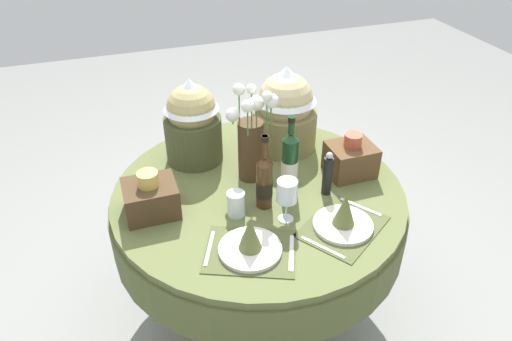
% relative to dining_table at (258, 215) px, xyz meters
% --- Properties ---
extents(ground, '(8.00, 8.00, 0.00)m').
position_rel_dining_table_xyz_m(ground, '(0.00, 0.00, -0.60)').
color(ground, gray).
extents(dining_table, '(1.32, 1.32, 0.75)m').
position_rel_dining_table_xyz_m(dining_table, '(0.00, 0.00, 0.00)').
color(dining_table, '#5B6638').
rests_on(dining_table, ground).
extents(place_setting_left, '(0.42, 0.37, 0.16)m').
position_rel_dining_table_xyz_m(place_setting_left, '(-0.16, -0.36, 0.19)').
color(place_setting_left, '#4E562F').
rests_on(place_setting_left, dining_table).
extents(place_setting_right, '(0.43, 0.41, 0.16)m').
position_rel_dining_table_xyz_m(place_setting_right, '(0.24, -0.35, 0.19)').
color(place_setting_right, '#4E562F').
rests_on(place_setting_right, dining_table).
extents(flower_vase, '(0.20, 0.19, 0.46)m').
position_rel_dining_table_xyz_m(flower_vase, '(-0.00, 0.10, 0.35)').
color(flower_vase, '#47331E').
rests_on(flower_vase, dining_table).
extents(wine_bottle_left, '(0.07, 0.07, 0.34)m').
position_rel_dining_table_xyz_m(wine_bottle_left, '(-0.01, -0.12, 0.27)').
color(wine_bottle_left, '#422814').
rests_on(wine_bottle_left, dining_table).
extents(wine_bottle_right, '(0.07, 0.07, 0.36)m').
position_rel_dining_table_xyz_m(wine_bottle_right, '(0.13, -0.04, 0.29)').
color(wine_bottle_right, '#143819').
rests_on(wine_bottle_right, dining_table).
extents(wine_glass_right, '(0.08, 0.08, 0.19)m').
position_rel_dining_table_xyz_m(wine_glass_right, '(0.04, -0.23, 0.29)').
color(wine_glass_right, silver).
rests_on(wine_glass_right, dining_table).
extents(tumbler_mid, '(0.08, 0.08, 0.11)m').
position_rel_dining_table_xyz_m(tumbler_mid, '(-0.14, -0.14, 0.20)').
color(tumbler_mid, silver).
rests_on(tumbler_mid, dining_table).
extents(pepper_mill, '(0.04, 0.04, 0.21)m').
position_rel_dining_table_xyz_m(pepper_mill, '(0.27, -0.12, 0.24)').
color(pepper_mill, black).
rests_on(pepper_mill, dining_table).
extents(gift_tub_back_left, '(0.27, 0.27, 0.42)m').
position_rel_dining_table_xyz_m(gift_tub_back_left, '(-0.21, 0.34, 0.37)').
color(gift_tub_back_left, '#474C2D').
rests_on(gift_tub_back_left, dining_table).
extents(gift_tub_back_right, '(0.32, 0.32, 0.43)m').
position_rel_dining_table_xyz_m(gift_tub_back_right, '(0.25, 0.32, 0.37)').
color(gift_tub_back_right, olive).
rests_on(gift_tub_back_right, dining_table).
extents(woven_basket_side_left, '(0.21, 0.19, 0.20)m').
position_rel_dining_table_xyz_m(woven_basket_side_left, '(-0.47, -0.01, 0.22)').
color(woven_basket_side_left, '#47331E').
rests_on(woven_basket_side_left, dining_table).
extents(woven_basket_side_right, '(0.21, 0.18, 0.21)m').
position_rel_dining_table_xyz_m(woven_basket_side_right, '(0.44, -0.01, 0.23)').
color(woven_basket_side_right, brown).
rests_on(woven_basket_side_right, dining_table).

